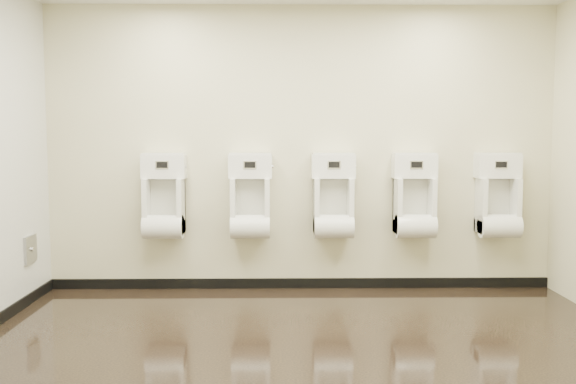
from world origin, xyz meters
name	(u,v)px	position (x,y,z in m)	size (l,w,h in m)	color
ground	(309,344)	(0.00, 0.00, 0.00)	(5.00, 3.50, 0.00)	black
back_wall	(301,149)	(0.00, 1.75, 1.40)	(5.00, 0.02, 2.80)	beige
front_wall	(328,166)	(0.00, -1.75, 1.40)	(5.00, 0.02, 2.80)	beige
skirting_back	(300,283)	(0.00, 1.74, 0.05)	(5.00, 0.02, 0.10)	black
access_panel	(30,249)	(-2.48, 1.20, 0.50)	(0.04, 0.25, 0.25)	#9E9EA3
urinal_0	(164,202)	(-1.33, 1.61, 0.89)	(0.43, 0.33, 0.81)	white
urinal_1	(250,202)	(-0.49, 1.61, 0.89)	(0.43, 0.33, 0.81)	white
urinal_2	(333,202)	(0.32, 1.61, 0.89)	(0.43, 0.33, 0.81)	white
urinal_3	(415,202)	(1.11, 1.61, 0.89)	(0.43, 0.33, 0.81)	white
urinal_4	(498,202)	(1.93, 1.61, 0.89)	(0.43, 0.33, 0.81)	white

